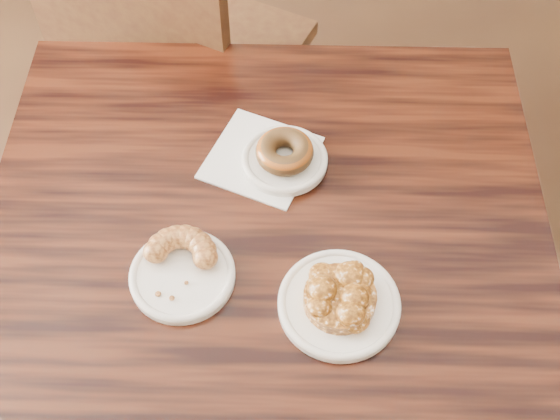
# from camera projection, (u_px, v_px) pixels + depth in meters

# --- Properties ---
(floor) EXTENTS (5.00, 5.00, 0.00)m
(floor) POSITION_uv_depth(u_px,v_px,m) (331.00, 361.00, 1.77)
(floor) COLOR black
(floor) RESTS_ON ground
(cafe_table) EXTENTS (0.99, 0.99, 0.75)m
(cafe_table) POSITION_uv_depth(u_px,v_px,m) (268.00, 344.00, 1.39)
(cafe_table) COLOR black
(cafe_table) RESTS_ON floor
(chair_far) EXTENTS (0.64, 0.64, 0.90)m
(chair_far) POSITION_uv_depth(u_px,v_px,m) (193.00, 56.00, 1.74)
(chair_far) COLOR black
(chair_far) RESTS_ON floor
(napkin) EXTENTS (0.20, 0.20, 0.00)m
(napkin) POSITION_uv_depth(u_px,v_px,m) (261.00, 157.00, 1.18)
(napkin) COLOR white
(napkin) RESTS_ON cafe_table
(plate_donut) EXTENTS (0.14, 0.14, 0.01)m
(plate_donut) POSITION_uv_depth(u_px,v_px,m) (285.00, 160.00, 1.16)
(plate_donut) COLOR white
(plate_donut) RESTS_ON napkin
(plate_cruller) EXTENTS (0.16, 0.16, 0.01)m
(plate_cruller) POSITION_uv_depth(u_px,v_px,m) (182.00, 276.00, 1.04)
(plate_cruller) COLOR white
(plate_cruller) RESTS_ON cafe_table
(plate_fritter) EXTENTS (0.18, 0.18, 0.01)m
(plate_fritter) POSITION_uv_depth(u_px,v_px,m) (339.00, 304.00, 1.02)
(plate_fritter) COLOR white
(plate_fritter) RESTS_ON cafe_table
(glazed_donut) EXTENTS (0.10, 0.10, 0.03)m
(glazed_donut) POSITION_uv_depth(u_px,v_px,m) (285.00, 151.00, 1.14)
(glazed_donut) COLOR brown
(glazed_donut) RESTS_ON plate_donut
(apple_fritter) EXTENTS (0.14, 0.14, 0.03)m
(apple_fritter) POSITION_uv_depth(u_px,v_px,m) (340.00, 297.00, 1.00)
(apple_fritter) COLOR #432107
(apple_fritter) RESTS_ON plate_fritter
(cruller_fragment) EXTENTS (0.12, 0.12, 0.03)m
(cruller_fragment) POSITION_uv_depth(u_px,v_px,m) (181.00, 268.00, 1.02)
(cruller_fragment) COLOR #603013
(cruller_fragment) RESTS_ON plate_cruller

